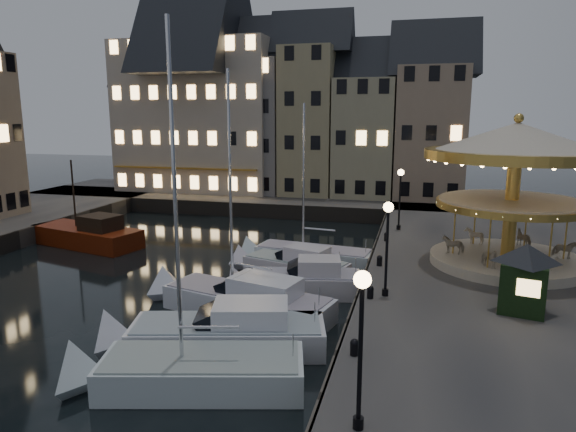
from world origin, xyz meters
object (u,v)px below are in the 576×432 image
(motorboat_a, at_px, (186,373))
(motorboat_c, at_px, (240,300))
(streetlamp_b, at_px, (387,235))
(bollard_b, at_px, (370,292))
(bollard_d, at_px, (386,236))
(motorboat_e, at_px, (290,267))
(motorboat_f, at_px, (305,257))
(motorboat_d, at_px, (297,283))
(bollard_a, at_px, (354,346))
(bollard_c, at_px, (379,260))
(red_fishing_boat, at_px, (88,236))
(ticket_kiosk, at_px, (526,266))
(streetlamp_c, at_px, (400,191))
(carousel, at_px, (515,167))
(streetlamp_a, at_px, (361,328))
(motorboat_b, at_px, (218,334))

(motorboat_a, relative_size, motorboat_c, 1.08)
(streetlamp_b, relative_size, bollard_b, 7.32)
(bollard_d, relative_size, motorboat_a, 0.04)
(motorboat_e, relative_size, motorboat_f, 0.65)
(streetlamp_b, height_order, motorboat_d, streetlamp_b)
(motorboat_a, bearing_deg, bollard_a, 12.31)
(bollard_b, distance_m, motorboat_e, 7.73)
(bollard_c, xyz_separation_m, red_fishing_boat, (-20.51, 4.16, -0.89))
(bollard_a, distance_m, motorboat_e, 12.39)
(motorboat_e, bearing_deg, bollard_b, -48.74)
(motorboat_f, height_order, ticket_kiosk, motorboat_f)
(red_fishing_boat, bearing_deg, bollard_d, 3.75)
(motorboat_e, bearing_deg, streetlamp_c, 55.49)
(bollard_b, distance_m, motorboat_a, 8.76)
(motorboat_a, bearing_deg, bollard_d, 72.18)
(bollard_d, bearing_deg, carousel, -29.67)
(streetlamp_a, relative_size, ticket_kiosk, 1.31)
(motorboat_e, xyz_separation_m, red_fishing_boat, (-15.45, 3.39, 0.07))
(bollard_a, bearing_deg, bollard_d, 90.00)
(streetlamp_c, bearing_deg, bollard_a, -91.76)
(motorboat_b, distance_m, motorboat_f, 12.18)
(motorboat_a, height_order, ticket_kiosk, motorboat_a)
(bollard_a, bearing_deg, ticket_kiosk, 42.24)
(streetlamp_c, distance_m, motorboat_b, 19.10)
(bollard_c, height_order, motorboat_a, motorboat_a)
(ticket_kiosk, bearing_deg, motorboat_a, -149.92)
(streetlamp_a, xyz_separation_m, bollard_a, (-0.60, 4.00, -2.41))
(streetlamp_b, bearing_deg, bollard_c, 97.59)
(streetlamp_b, height_order, motorboat_e, streetlamp_b)
(carousel, bearing_deg, motorboat_c, -151.32)
(bollard_c, height_order, motorboat_b, motorboat_b)
(bollard_c, xyz_separation_m, motorboat_a, (-5.53, -11.71, -1.06))
(motorboat_f, bearing_deg, motorboat_a, -92.98)
(ticket_kiosk, bearing_deg, motorboat_f, 142.27)
(bollard_b, height_order, motorboat_b, motorboat_b)
(ticket_kiosk, bearing_deg, motorboat_b, -161.99)
(streetlamp_c, relative_size, motorboat_e, 0.59)
(streetlamp_a, distance_m, motorboat_a, 7.58)
(motorboat_e, relative_size, ticket_kiosk, 2.20)
(bollard_a, bearing_deg, motorboat_d, 114.73)
(bollard_b, xyz_separation_m, motorboat_e, (-5.06, 5.77, -0.96))
(bollard_a, relative_size, carousel, 0.06)
(streetlamp_c, bearing_deg, streetlamp_a, -90.00)
(motorboat_c, height_order, motorboat_e, motorboat_c)
(bollard_c, xyz_separation_m, bollard_d, (0.00, 5.50, 0.00))
(bollard_a, relative_size, bollard_d, 1.00)
(motorboat_b, xyz_separation_m, carousel, (12.05, 10.56, 5.84))
(bollard_b, relative_size, motorboat_c, 0.05)
(bollard_b, xyz_separation_m, motorboat_b, (-5.55, -3.76, -0.96))
(streetlamp_a, bearing_deg, motorboat_b, 137.00)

